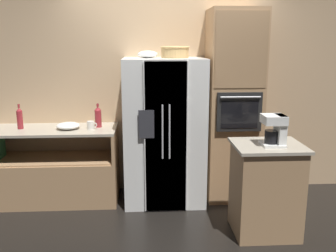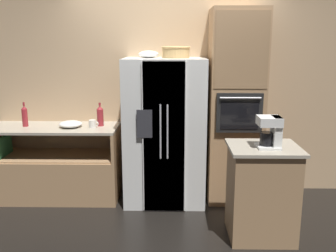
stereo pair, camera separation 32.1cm
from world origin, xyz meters
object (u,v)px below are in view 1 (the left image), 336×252
(bottle_short, at_px, (98,117))
(coffee_maker, at_px, (276,129))
(refrigerator, at_px, (164,131))
(fruit_bowl, at_px, (148,54))
(bottle_tall, at_px, (20,118))
(wall_oven, at_px, (233,107))
(mixing_bowl, at_px, (68,126))
(mug, at_px, (91,125))
(wicker_basket, at_px, (175,52))

(bottle_short, relative_size, coffee_maker, 0.95)
(refrigerator, bearing_deg, fruit_bowl, 164.44)
(bottle_tall, bearing_deg, wall_oven, 0.08)
(wall_oven, relative_size, mixing_bowl, 8.37)
(refrigerator, xyz_separation_m, bottle_short, (-0.78, 0.11, 0.17))
(wall_oven, relative_size, mug, 19.44)
(wall_oven, distance_m, fruit_bowl, 1.19)
(mug, bearing_deg, coffee_maker, -26.48)
(refrigerator, relative_size, coffee_maker, 5.79)
(bottle_tall, distance_m, mixing_bowl, 0.57)
(fruit_bowl, distance_m, bottle_short, 0.94)
(coffee_maker, bearing_deg, mug, 153.52)
(bottle_tall, distance_m, bottle_short, 0.90)
(bottle_short, xyz_separation_m, coffee_maker, (1.79, -1.02, 0.06))
(refrigerator, height_order, mug, refrigerator)
(refrigerator, bearing_deg, coffee_maker, -42.26)
(bottle_tall, height_order, coffee_maker, coffee_maker)
(wicker_basket, xyz_separation_m, fruit_bowl, (-0.31, 0.02, -0.03))
(fruit_bowl, xyz_separation_m, coffee_maker, (1.19, -0.97, -0.67))
(wall_oven, relative_size, bottle_tall, 7.72)
(wall_oven, height_order, bottle_tall, wall_oven)
(fruit_bowl, relative_size, mug, 1.99)
(bottle_short, xyz_separation_m, mug, (-0.07, -0.09, -0.08))
(wicker_basket, relative_size, coffee_maker, 1.11)
(bottle_short, distance_m, coffee_maker, 2.06)
(fruit_bowl, relative_size, coffee_maker, 0.78)
(mug, height_order, mixing_bowl, mug)
(wicker_basket, bearing_deg, bottle_short, 175.41)
(refrigerator, distance_m, coffee_maker, 1.38)
(bottle_tall, height_order, mug, bottle_tall)
(fruit_bowl, relative_size, bottle_tall, 0.79)
(mixing_bowl, bearing_deg, refrigerator, -1.38)
(mug, distance_m, coffee_maker, 2.09)
(mixing_bowl, bearing_deg, bottle_tall, 176.06)
(bottle_short, distance_m, mug, 0.14)
(fruit_bowl, height_order, mixing_bowl, fruit_bowl)
(bottle_tall, xyz_separation_m, bottle_short, (0.90, 0.04, -0.00))
(bottle_tall, bearing_deg, refrigerator, -2.23)
(refrigerator, bearing_deg, mixing_bowl, 178.62)
(mixing_bowl, xyz_separation_m, coffee_maker, (2.13, -0.94, 0.15))
(wall_oven, xyz_separation_m, coffee_maker, (0.18, -0.99, -0.05))
(wicker_basket, height_order, mixing_bowl, wicker_basket)
(refrigerator, relative_size, wall_oven, 0.76)
(wall_oven, xyz_separation_m, bottle_short, (-1.61, 0.04, -0.11))
(wicker_basket, height_order, mug, wicker_basket)
(refrigerator, xyz_separation_m, wicker_basket, (0.13, 0.03, 0.93))
(wall_oven, bearing_deg, refrigerator, -175.25)
(wicker_basket, bearing_deg, mug, -178.72)
(wicker_basket, distance_m, bottle_short, 1.19)
(fruit_bowl, height_order, mug, fruit_bowl)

